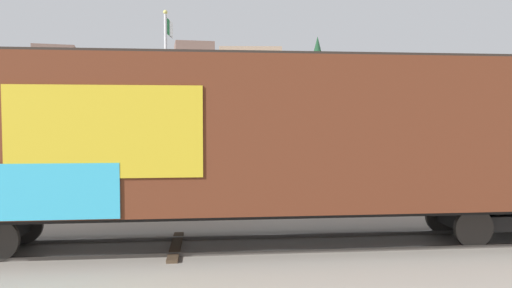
{
  "coord_description": "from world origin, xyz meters",
  "views": [
    {
      "loc": [
        -0.47,
        -11.07,
        2.95
      ],
      "look_at": [
        0.76,
        1.13,
        2.34
      ],
      "focal_mm": 33.59,
      "sensor_mm": 36.0,
      "label": 1
    }
  ],
  "objects_px": {
    "flagpole": "(167,79)",
    "parked_car_tan": "(175,181)",
    "parked_car_red": "(507,177)",
    "freight_car": "(244,137)",
    "parked_car_white": "(344,178)"
  },
  "relations": [
    {
      "from": "parked_car_tan",
      "to": "flagpole",
      "type": "bearing_deg",
      "value": 98.13
    },
    {
      "from": "parked_car_tan",
      "to": "parked_car_red",
      "type": "xyz_separation_m",
      "value": [
        12.17,
        0.22,
        -0.03
      ]
    },
    {
      "from": "freight_car",
      "to": "parked_car_white",
      "type": "distance_m",
      "value": 7.34
    },
    {
      "from": "parked_car_tan",
      "to": "parked_car_red",
      "type": "bearing_deg",
      "value": 1.02
    },
    {
      "from": "parked_car_tan",
      "to": "parked_car_white",
      "type": "distance_m",
      "value": 6.07
    },
    {
      "from": "flagpole",
      "to": "parked_car_red",
      "type": "bearing_deg",
      "value": -16.72
    },
    {
      "from": "flagpole",
      "to": "parked_car_red",
      "type": "xyz_separation_m",
      "value": [
        12.74,
        -3.83,
        -3.84
      ]
    },
    {
      "from": "freight_car",
      "to": "parked_car_white",
      "type": "bearing_deg",
      "value": 54.97
    },
    {
      "from": "flagpole",
      "to": "parked_car_tan",
      "type": "bearing_deg",
      "value": -81.87
    },
    {
      "from": "flagpole",
      "to": "parked_car_red",
      "type": "distance_m",
      "value": 13.85
    },
    {
      "from": "parked_car_red",
      "to": "freight_car",
      "type": "bearing_deg",
      "value": -151.39
    },
    {
      "from": "flagpole",
      "to": "freight_car",
      "type": "bearing_deg",
      "value": -74.91
    },
    {
      "from": "freight_car",
      "to": "parked_car_red",
      "type": "bearing_deg",
      "value": 28.61
    },
    {
      "from": "parked_car_tan",
      "to": "parked_car_white",
      "type": "xyz_separation_m",
      "value": [
        6.05,
        0.49,
        -0.03
      ]
    },
    {
      "from": "parked_car_white",
      "to": "parked_car_red",
      "type": "height_order",
      "value": "parked_car_red"
    }
  ]
}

